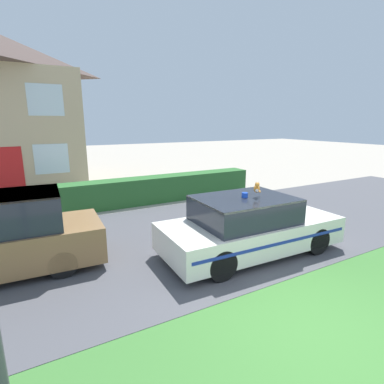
% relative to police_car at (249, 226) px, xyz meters
% --- Properties ---
extents(ground_plane, '(80.00, 80.00, 0.00)m').
position_rel_police_car_xyz_m(ground_plane, '(-0.88, -2.66, -0.68)').
color(ground_plane, '#A89E8E').
extents(road_strip, '(28.00, 6.18, 0.01)m').
position_rel_police_car_xyz_m(road_strip, '(-0.88, 1.68, -0.68)').
color(road_strip, '#4C4C51').
rests_on(road_strip, ground).
extents(lawn_verge, '(28.00, 2.61, 0.01)m').
position_rel_police_car_xyz_m(lawn_verge, '(-0.88, -2.71, -0.68)').
color(lawn_verge, '#3D7533').
rests_on(lawn_verge, ground).
extents(garden_hedge, '(8.08, 0.85, 1.00)m').
position_rel_police_car_xyz_m(garden_hedge, '(0.06, 5.59, -0.18)').
color(garden_hedge, '#2D662D').
rests_on(garden_hedge, ground).
extents(police_car, '(4.40, 1.96, 1.50)m').
position_rel_police_car_xyz_m(police_car, '(0.00, 0.00, 0.00)').
color(police_car, black).
rests_on(police_car, road_strip).
extents(cat, '(0.29, 0.25, 0.27)m').
position_rel_police_car_xyz_m(cat, '(0.08, -0.13, 0.94)').
color(cat, orange).
rests_on(cat, police_car).
extents(house_left, '(6.99, 6.57, 7.22)m').
position_rel_police_car_xyz_m(house_left, '(-5.29, 12.40, 2.99)').
color(house_left, tan).
rests_on(house_left, ground).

